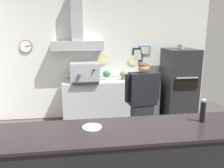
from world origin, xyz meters
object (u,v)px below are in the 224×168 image
at_px(potted_thyme, 124,75).
at_px(pepper_grinder, 203,110).
at_px(potted_oregano, 143,74).
at_px(potted_rosemary, 107,75).
at_px(shop_worker, 142,105).
at_px(condiment_plate, 92,127).
at_px(pizza_oven, 179,86).
at_px(espresso_machine, 85,72).

bearing_deg(potted_thyme, pepper_grinder, -82.05).
height_order(potted_oregano, potted_thyme, potted_oregano).
xyz_separation_m(potted_rosemary, pepper_grinder, (0.74, -2.65, 0.10)).
xyz_separation_m(shop_worker, pepper_grinder, (0.31, -1.31, 0.36)).
relative_size(potted_thyme, condiment_plate, 0.99).
distance_m(shop_worker, condiment_plate, 1.60).
bearing_deg(potted_oregano, pepper_grinder, -91.60).
distance_m(potted_rosemary, potted_thyme, 0.38).
xyz_separation_m(shop_worker, potted_oregano, (0.38, 1.35, 0.25)).
bearing_deg(condiment_plate, potted_oregano, 64.28).
bearing_deg(pizza_oven, potted_thyme, 171.06).
bearing_deg(espresso_machine, potted_thyme, 2.60).
height_order(espresso_machine, potted_rosemary, espresso_machine).
bearing_deg(potted_thyme, espresso_machine, -177.40).
bearing_deg(potted_rosemary, pepper_grinder, -74.33).
xyz_separation_m(pizza_oven, pepper_grinder, (-0.82, -2.45, 0.35)).
relative_size(espresso_machine, potted_rosemary, 2.88).
relative_size(condiment_plate, pepper_grinder, 0.75).
bearing_deg(potted_oregano, potted_thyme, -176.48).
xyz_separation_m(shop_worker, espresso_machine, (-0.90, 1.29, 0.34)).
distance_m(potted_oregano, potted_thyme, 0.44).
xyz_separation_m(espresso_machine, potted_rosemary, (0.47, 0.05, -0.08)).
bearing_deg(potted_rosemary, condiment_plate, -99.92).
relative_size(potted_oregano, condiment_plate, 1.01).
bearing_deg(shop_worker, espresso_machine, -62.95).
distance_m(pizza_oven, potted_rosemary, 1.60).
bearing_deg(espresso_machine, pepper_grinder, -65.02).
xyz_separation_m(potted_thyme, pepper_grinder, (0.37, -2.64, 0.11)).
relative_size(shop_worker, potted_rosemary, 7.33).
relative_size(shop_worker, espresso_machine, 2.55).
xyz_separation_m(shop_worker, potted_rosemary, (-0.43, 1.34, 0.26)).
bearing_deg(potted_rosemary, shop_worker, -72.01).
distance_m(potted_rosemary, condiment_plate, 2.68).
height_order(potted_oregano, potted_rosemary, potted_rosemary).
distance_m(pizza_oven, shop_worker, 1.60).
distance_m(pizza_oven, espresso_machine, 2.06).
xyz_separation_m(potted_oregano, condiment_plate, (-1.28, -2.66, -0.02)).
distance_m(pizza_oven, potted_thyme, 1.23).
distance_m(espresso_machine, potted_thyme, 0.85).
bearing_deg(potted_rosemary, espresso_machine, -173.64).
bearing_deg(potted_thyme, pizza_oven, -8.94).
height_order(pizza_oven, shop_worker, pizza_oven).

